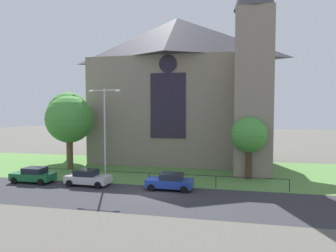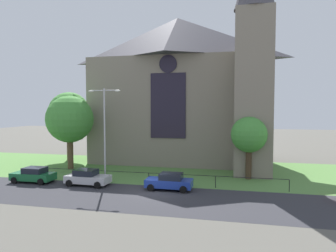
# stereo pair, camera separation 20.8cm
# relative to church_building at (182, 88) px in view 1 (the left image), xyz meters

# --- Properties ---
(ground) EXTENTS (160.00, 160.00, 0.00)m
(ground) POSITION_rel_church_building_xyz_m (0.37, -6.52, -10.27)
(ground) COLOR #56544C
(road_asphalt) EXTENTS (120.00, 8.00, 0.01)m
(road_asphalt) POSITION_rel_church_building_xyz_m (0.37, -18.52, -10.27)
(road_asphalt) COLOR #2D2D33
(road_asphalt) RESTS_ON ground
(grass_verge) EXTENTS (120.00, 20.00, 0.01)m
(grass_verge) POSITION_rel_church_building_xyz_m (0.37, -8.52, -10.27)
(grass_verge) COLOR #517F3D
(grass_verge) RESTS_ON ground
(church_building) EXTENTS (23.20, 16.20, 26.00)m
(church_building) POSITION_rel_church_building_xyz_m (0.00, 0.00, 0.00)
(church_building) COLOR gray
(church_building) RESTS_ON ground
(iron_railing) EXTENTS (25.84, 0.07, 1.13)m
(iron_railing) POSITION_rel_church_building_xyz_m (-0.77, -14.02, -9.32)
(iron_railing) COLOR black
(iron_railing) RESTS_ON ground
(tree_right_near) EXTENTS (3.73, 3.73, 6.52)m
(tree_right_near) POSITION_rel_church_building_xyz_m (8.77, -9.60, -5.69)
(tree_right_near) COLOR #423021
(tree_right_near) RESTS_ON ground
(tree_left_far) EXTENTS (5.75, 5.75, 9.67)m
(tree_left_far) POSITION_rel_church_building_xyz_m (-15.76, -2.83, -3.55)
(tree_left_far) COLOR #423021
(tree_left_far) RESTS_ON ground
(tree_left_near) EXTENTS (5.70, 5.70, 8.92)m
(tree_left_near) POSITION_rel_church_building_xyz_m (-12.33, -8.55, -4.25)
(tree_left_near) COLOR brown
(tree_left_near) RESTS_ON ground
(streetlamp_near) EXTENTS (3.37, 0.26, 9.34)m
(streetlamp_near) POSITION_rel_church_building_xyz_m (-5.28, -14.12, -4.43)
(streetlamp_near) COLOR #B2B2B7
(streetlamp_near) RESTS_ON ground
(parked_car_green) EXTENTS (4.21, 2.04, 1.51)m
(parked_car_green) POSITION_rel_church_building_xyz_m (-12.20, -15.80, -9.53)
(parked_car_green) COLOR #196033
(parked_car_green) RESTS_ON ground
(parked_car_silver) EXTENTS (4.26, 2.14, 1.51)m
(parked_car_silver) POSITION_rel_church_building_xyz_m (-6.39, -15.71, -9.53)
(parked_car_silver) COLOR #B7B7BC
(parked_car_silver) RESTS_ON ground
(parked_car_blue) EXTENTS (4.21, 2.04, 1.51)m
(parked_car_blue) POSITION_rel_church_building_xyz_m (1.64, -15.57, -9.53)
(parked_car_blue) COLOR #1E3899
(parked_car_blue) RESTS_ON ground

